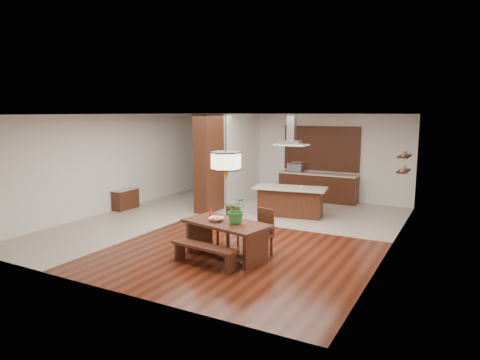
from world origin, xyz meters
The scene contains 25 objects.
room_shell centered at (0.00, 0.00, 2.06)m, with size 9.00×9.04×2.92m.
tile_hallway centered at (-2.75, 0.00, 0.01)m, with size 2.50×9.00×0.01m, color #B1A594.
tile_kitchen centered at (1.25, 2.50, 0.01)m, with size 5.50×4.00×0.01m, color #B1A594.
soffit_band centered at (0.00, 0.00, 2.88)m, with size 8.00×9.00×0.02m, color #3E230F.
partition_pier centered at (-1.40, 1.20, 1.45)m, with size 0.45×1.00×2.90m, color black.
partition_stub centered at (-1.40, 3.30, 1.45)m, with size 0.18×2.40×2.90m, color silver.
hallway_console centered at (-3.81, 0.20, 0.32)m, with size 0.37×0.88×0.63m, color black.
hallway_doorway centered at (-2.70, 4.40, 1.05)m, with size 1.10×0.20×2.10m, color black.
rear_counter centered at (1.00, 4.20, 0.48)m, with size 2.60×0.62×0.95m.
kitchen_window centered at (1.00, 4.46, 1.75)m, with size 2.60×0.08×1.50m, color #AA7433.
shelf_lower centered at (3.87, 2.60, 1.40)m, with size 0.26×0.90×0.04m, color black.
shelf_upper centered at (3.87, 2.60, 1.80)m, with size 0.26×0.90×0.04m, color black.
dining_table centered at (1.13, -2.13, 0.55)m, with size 1.93×1.24×0.74m.
dining_bench centered at (1.00, -2.76, 0.20)m, with size 1.45×0.32×0.41m, color black, non-canonical shape.
dining_chair_left centered at (0.81, -1.50, 0.45)m, with size 0.40×0.40×0.90m, color black, non-canonical shape.
dining_chair_right centered at (1.68, -1.69, 0.48)m, with size 0.43×0.43×0.97m, color black, non-canonical shape.
pendant_lantern centered at (1.13, -2.13, 2.25)m, with size 0.64×0.64×1.31m, color #FFE4C3, non-canonical shape.
foliage_plant centered at (1.37, -2.11, 1.02)m, with size 0.49×0.43×0.55m, color #28782C.
fruit_bowl centered at (0.91, -2.15, 0.78)m, with size 0.30×0.30×0.07m, color #B8ADA1.
napkin_cone centered at (0.62, -1.89, 0.84)m, with size 0.12×0.12×0.19m, color red.
gold_ornament centered at (1.66, -2.32, 0.79)m, with size 0.06×0.06×0.09m, color gold.
kitchen_island centered at (0.97, 1.79, 0.43)m, with size 2.17×1.22×0.85m.
range_hood centered at (0.97, 1.79, 2.46)m, with size 0.90×0.55×0.87m, color silver, non-canonical shape.
island_cup centered at (1.34, 1.70, 0.89)m, with size 0.11×0.11×0.09m, color white.
microwave centered at (0.19, 4.21, 1.09)m, with size 0.52×0.35×0.29m, color silver.
Camera 1 is at (5.41, -9.44, 2.96)m, focal length 32.00 mm.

